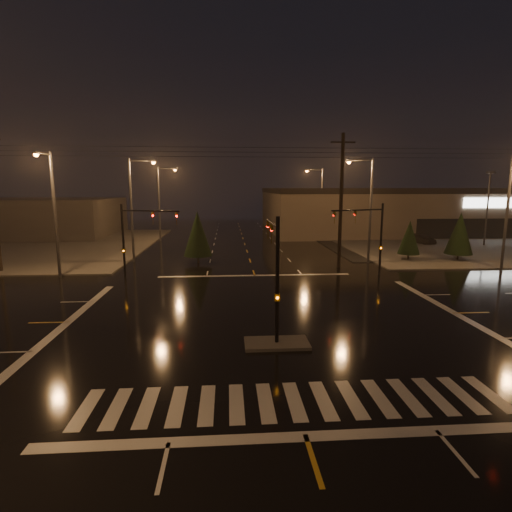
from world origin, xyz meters
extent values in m
plane|color=black|center=(0.00, 0.00, 0.00)|extent=(140.00, 140.00, 0.00)
cube|color=#4A4842|center=(30.00, 30.00, 0.06)|extent=(36.00, 36.00, 0.12)
cube|color=#4A4842|center=(-30.00, 30.00, 0.06)|extent=(36.00, 36.00, 0.12)
cube|color=#4A4842|center=(0.00, -4.00, 0.07)|extent=(3.00, 1.60, 0.15)
cube|color=beige|center=(0.00, -9.00, 0.01)|extent=(15.00, 2.60, 0.01)
cube|color=beige|center=(0.00, -11.00, 0.01)|extent=(16.00, 0.50, 0.01)
cube|color=beige|center=(0.00, 11.00, 0.01)|extent=(16.00, 0.50, 0.01)
cube|color=black|center=(35.00, 28.00, 0.04)|extent=(50.00, 24.00, 0.08)
cube|color=#695C4B|center=(35.00, 46.00, 3.50)|extent=(60.00, 28.00, 7.00)
cube|color=black|center=(35.00, 46.00, 6.80)|extent=(60.20, 28.20, 0.80)
cube|color=white|center=(35.00, 31.90, 5.20)|extent=(9.00, 0.20, 1.40)
cube|color=black|center=(35.00, 31.95, 1.60)|extent=(22.00, 0.15, 2.80)
cube|color=#3C3735|center=(-35.00, 42.00, 2.80)|extent=(30.00, 18.00, 5.60)
cylinder|color=black|center=(0.00, -4.00, 3.00)|extent=(0.18, 0.18, 6.00)
cylinder|color=black|center=(0.00, -1.75, 5.50)|extent=(0.12, 4.50, 0.12)
imported|color=#594707|center=(0.00, 0.27, 5.45)|extent=(0.16, 0.20, 1.00)
cube|color=#594707|center=(0.00, -4.00, 2.30)|extent=(0.25, 0.18, 0.35)
cylinder|color=black|center=(10.50, 10.50, 3.00)|extent=(0.18, 0.18, 6.00)
cylinder|color=black|center=(8.15, 9.64, 5.50)|extent=(4.74, 1.82, 0.12)
imported|color=#594707|center=(6.04, 8.88, 5.45)|extent=(0.24, 0.22, 1.00)
cube|color=#594707|center=(10.50, 10.50, 2.30)|extent=(0.25, 0.18, 0.35)
cylinder|color=black|center=(-10.50, 10.50, 3.00)|extent=(0.18, 0.18, 6.00)
cylinder|color=black|center=(-8.15, 9.64, 5.50)|extent=(4.74, 1.82, 0.12)
imported|color=#594707|center=(-6.04, 8.88, 5.45)|extent=(0.24, 0.22, 1.00)
cube|color=#594707|center=(-10.50, 10.50, 2.30)|extent=(0.25, 0.18, 0.35)
cylinder|color=#38383A|center=(-11.50, 18.00, 5.00)|extent=(0.24, 0.24, 10.00)
cylinder|color=#38383A|center=(-10.30, 18.00, 9.80)|extent=(2.40, 0.14, 0.14)
cube|color=#38383A|center=(-9.20, 18.00, 9.75)|extent=(0.70, 0.30, 0.18)
sphere|color=orange|center=(-9.20, 18.00, 9.62)|extent=(0.32, 0.32, 0.32)
cylinder|color=#38383A|center=(-11.50, 34.00, 5.00)|extent=(0.24, 0.24, 10.00)
cylinder|color=#38383A|center=(-10.30, 34.00, 9.80)|extent=(2.40, 0.14, 0.14)
cube|color=#38383A|center=(-9.20, 34.00, 9.75)|extent=(0.70, 0.30, 0.18)
sphere|color=orange|center=(-9.20, 34.00, 9.62)|extent=(0.32, 0.32, 0.32)
cylinder|color=#38383A|center=(11.50, 16.00, 5.00)|extent=(0.24, 0.24, 10.00)
cylinder|color=#38383A|center=(10.30, 16.00, 9.80)|extent=(2.40, 0.14, 0.14)
cube|color=#38383A|center=(9.20, 16.00, 9.75)|extent=(0.70, 0.30, 0.18)
sphere|color=orange|center=(9.20, 16.00, 9.62)|extent=(0.32, 0.32, 0.32)
cylinder|color=#38383A|center=(11.50, 36.00, 5.00)|extent=(0.24, 0.24, 10.00)
cylinder|color=#38383A|center=(10.30, 36.00, 9.80)|extent=(2.40, 0.14, 0.14)
cube|color=#38383A|center=(9.20, 36.00, 9.75)|extent=(0.70, 0.30, 0.18)
sphere|color=orange|center=(9.20, 36.00, 9.62)|extent=(0.32, 0.32, 0.32)
cylinder|color=#38383A|center=(-16.00, 11.50, 5.00)|extent=(0.24, 0.24, 10.00)
cylinder|color=#38383A|center=(-16.00, 10.30, 9.80)|extent=(0.14, 2.40, 0.14)
cube|color=#38383A|center=(-16.00, 9.20, 9.75)|extent=(0.30, 0.70, 0.18)
sphere|color=orange|center=(-16.00, 9.20, 9.62)|extent=(0.32, 0.32, 0.32)
cylinder|color=#38383A|center=(22.00, 11.50, 5.00)|extent=(0.24, 0.24, 10.00)
cylinder|color=black|center=(8.00, 14.00, 6.00)|extent=(0.32, 0.32, 12.00)
cube|color=black|center=(8.00, 14.00, 11.20)|extent=(2.20, 0.12, 0.12)
cylinder|color=black|center=(15.89, 16.77, 0.35)|extent=(0.18, 0.18, 0.70)
cone|color=black|center=(15.89, 16.77, 2.37)|extent=(2.14, 2.14, 3.34)
cylinder|color=black|center=(20.86, 16.40, 0.35)|extent=(0.18, 0.18, 0.70)
cone|color=black|center=(20.86, 16.40, 2.79)|extent=(2.67, 2.67, 4.17)
cylinder|color=black|center=(-5.12, 17.19, 0.35)|extent=(0.18, 0.18, 0.70)
cone|color=black|center=(-5.12, 17.19, 2.87)|extent=(2.78, 2.78, 4.34)
imported|color=black|center=(23.12, 28.63, 0.71)|extent=(2.75, 4.47, 1.42)
camera|label=1|loc=(-2.24, -21.56, 7.25)|focal=28.00mm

